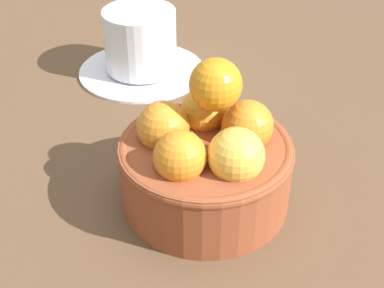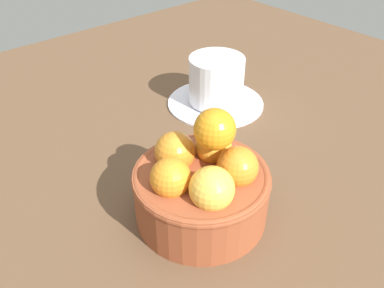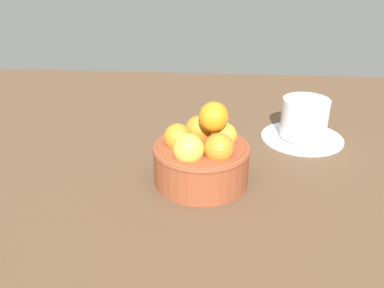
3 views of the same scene
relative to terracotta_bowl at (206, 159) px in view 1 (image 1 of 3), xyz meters
The scene contains 3 objects.
ground_plane 6.32cm from the terracotta_bowl, 22.78° to the right, with size 122.54×115.12×4.17cm, color brown.
terracotta_bowl is the anchor object (origin of this frame).
coffee_cup 23.68cm from the terracotta_bowl, 137.20° to the right, with size 14.63×14.63×7.53cm.
Camera 1 is at (32.27, 14.27, 31.03)cm, focal length 52.00 mm.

